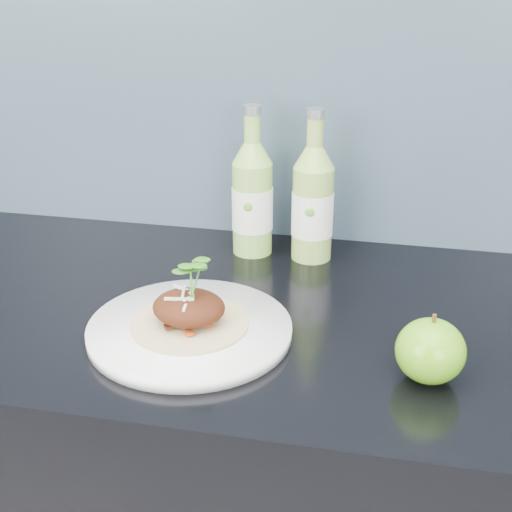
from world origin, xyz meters
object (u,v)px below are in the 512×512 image
object	(u,v)px
green_apple	(430,351)
cider_bottle_right	(313,204)
dinner_plate	(190,330)
cider_bottle_left	(252,199)

from	to	relation	value
green_apple	cider_bottle_right	distance (m)	0.39
cider_bottle_right	dinner_plate	bearing A→B (deg)	-92.38
cider_bottle_left	cider_bottle_right	bearing A→B (deg)	-25.00
green_apple	cider_bottle_left	bearing A→B (deg)	131.25
dinner_plate	cider_bottle_left	size ratio (longest dim) A/B	1.40
cider_bottle_left	green_apple	bearing A→B (deg)	-72.00
green_apple	cider_bottle_right	world-z (taller)	cider_bottle_right
dinner_plate	cider_bottle_right	xyz separation A→B (m)	(0.13, 0.29, 0.09)
cider_bottle_left	cider_bottle_right	xyz separation A→B (m)	(0.10, -0.00, 0.00)
green_apple	cider_bottle_left	xyz separation A→B (m)	(-0.29, 0.34, 0.06)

